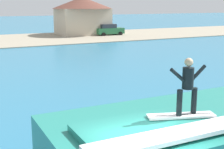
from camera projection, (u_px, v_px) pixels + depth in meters
wave_crest at (179, 141)px, 10.01m from camera, size 8.02×4.22×1.90m
surfboard at (181, 116)px, 9.25m from camera, size 1.98×1.02×0.06m
surfer at (188, 83)px, 9.08m from camera, size 1.24×0.32×1.63m
car_far_shore at (109, 30)px, 51.73m from camera, size 4.53×2.32×1.86m
house_gabled_white at (82, 13)px, 52.40m from camera, size 9.60×9.60×6.06m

